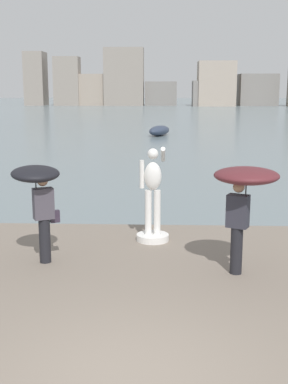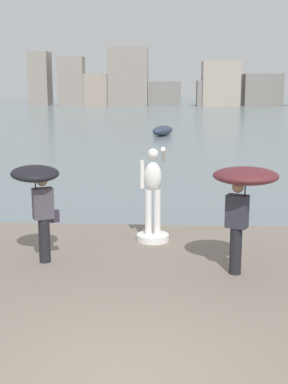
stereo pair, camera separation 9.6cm
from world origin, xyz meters
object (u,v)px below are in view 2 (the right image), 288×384
Objects in this scene: statue_white_figure at (153,204)px; onlooker_left at (38,188)px; onlooker_right at (244,187)px; boat_mid at (163,131)px.

statue_white_figure is 1.09× the size of onlooker_left.
onlooker_right is 0.58× the size of boat_mid.
boat_mid is at bearing 93.19° from onlooker_right.
boat_mid is (-0.16, 31.02, -0.82)m from statue_white_figure.
boat_mid is at bearing 86.51° from onlooker_left.
boat_mid is (-1.84, 33.05, -1.62)m from onlooker_right.
onlooker_right is at bearing -7.04° from onlooker_left.
onlooker_right is 33.14m from boat_mid.
onlooker_right is (3.83, -0.47, 0.15)m from onlooker_left.
statue_white_figure is at bearing 35.93° from onlooker_left.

